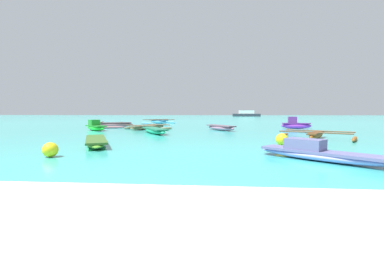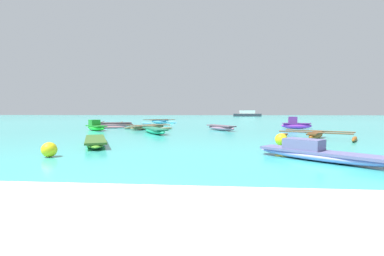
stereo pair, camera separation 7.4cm
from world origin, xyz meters
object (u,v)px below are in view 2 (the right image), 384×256
at_px(moored_boat_9, 221,128).
at_px(moored_boat_8, 316,135).
at_px(moored_boat_3, 95,141).
at_px(moored_boat_5, 159,122).
at_px(moored_boat_1, 148,127).
at_px(distant_ferry, 247,114).
at_px(moored_boat_0, 296,124).
at_px(moored_boat_7, 317,153).
at_px(moored_boat_2, 112,125).
at_px(moored_boat_6, 96,127).
at_px(mooring_buoy_0, 281,139).
at_px(moored_boat_4, 154,130).
at_px(mooring_buoy_2, 49,150).

bearing_deg(moored_boat_9, moored_boat_8, 5.08).
relative_size(moored_boat_3, moored_boat_5, 0.91).
distance_m(moored_boat_1, distant_ferry, 68.66).
height_order(moored_boat_0, moored_boat_7, moored_boat_0).
xyz_separation_m(moored_boat_3, moored_boat_8, (10.45, 3.40, 0.02)).
relative_size(moored_boat_2, moored_boat_6, 2.24).
bearing_deg(moored_boat_1, moored_boat_2, 82.03).
bearing_deg(moored_boat_0, moored_boat_9, -149.33).
distance_m(moored_boat_9, mooring_buoy_0, 9.10).
height_order(moored_boat_4, mooring_buoy_2, mooring_buoy_2).
xyz_separation_m(moored_boat_6, mooring_buoy_2, (3.88, -11.37, -0.06)).
distance_m(moored_boat_3, moored_boat_4, 6.24).
distance_m(mooring_buoy_2, distant_ferry, 81.40).
xyz_separation_m(moored_boat_5, moored_boat_6, (-2.30, -12.39, 0.05)).
bearing_deg(moored_boat_5, moored_boat_3, -39.53).
xyz_separation_m(moored_boat_5, moored_boat_7, (9.70, -23.63, -0.03)).
bearing_deg(moored_boat_0, mooring_buoy_2, -120.48).
bearing_deg(mooring_buoy_2, moored_boat_7, 0.91).
distance_m(moored_boat_1, mooring_buoy_0, 12.63).
bearing_deg(moored_boat_6, moored_boat_7, -2.48).
bearing_deg(moored_boat_0, moored_boat_1, -163.08).
xyz_separation_m(moored_boat_7, mooring_buoy_2, (-8.12, -0.13, 0.02)).
bearing_deg(moored_boat_9, distant_ferry, 136.83).
bearing_deg(moored_boat_2, moored_boat_3, -89.20).
bearing_deg(moored_boat_6, distant_ferry, 114.16).
relative_size(moored_boat_3, moored_boat_9, 1.32).
relative_size(moored_boat_5, mooring_buoy_2, 9.46).
relative_size(moored_boat_2, moored_boat_3, 1.27).
bearing_deg(mooring_buoy_2, moored_boat_5, 93.80).
distance_m(moored_boat_2, moored_boat_7, 20.33).
height_order(moored_boat_0, mooring_buoy_2, moored_boat_0).
distance_m(moored_boat_5, moored_boat_9, 13.55).
height_order(moored_boat_7, moored_boat_8, moored_boat_7).
bearing_deg(mooring_buoy_0, moored_boat_7, -87.47).
bearing_deg(moored_boat_2, moored_boat_0, -22.44).
bearing_deg(distant_ferry, moored_boat_4, -102.12).
xyz_separation_m(moored_boat_3, mooring_buoy_0, (7.91, 0.49, 0.09)).
bearing_deg(distant_ferry, moored_boat_1, -103.98).
xyz_separation_m(moored_boat_5, mooring_buoy_2, (1.58, -23.76, -0.01)).
bearing_deg(mooring_buoy_0, moored_boat_8, 48.91).
distance_m(moored_boat_4, mooring_buoy_0, 8.82).
bearing_deg(moored_boat_2, moored_boat_7, -70.11).
height_order(moored_boat_1, moored_boat_2, moored_boat_2).
height_order(moored_boat_4, moored_boat_7, moored_boat_7).
height_order(moored_boat_5, moored_boat_6, moored_boat_6).
xyz_separation_m(moored_boat_0, moored_boat_9, (-6.42, -2.61, -0.14)).
bearing_deg(moored_boat_2, moored_boat_1, -52.91).
distance_m(moored_boat_5, moored_boat_8, 21.14).
bearing_deg(moored_boat_5, moored_boat_1, -36.81).
xyz_separation_m(moored_boat_4, moored_boat_9, (4.48, 3.16, 0.02)).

